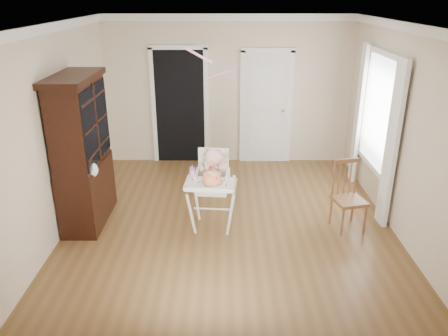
{
  "coord_description": "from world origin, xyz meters",
  "views": [
    {
      "loc": [
        -0.06,
        -5.45,
        3.05
      ],
      "look_at": [
        -0.07,
        -0.2,
        0.92
      ],
      "focal_mm": 35.0,
      "sensor_mm": 36.0,
      "label": 1
    }
  ],
  "objects_px": {
    "cake": "(212,178)",
    "china_cabinet": "(83,152)",
    "dining_chair": "(348,198)",
    "high_chair": "(212,181)",
    "sippy_cup": "(192,172)"
  },
  "relations": [
    {
      "from": "sippy_cup",
      "to": "china_cabinet",
      "type": "xyz_separation_m",
      "value": [
        -1.5,
        0.28,
        0.18
      ]
    },
    {
      "from": "china_cabinet",
      "to": "cake",
      "type": "bearing_deg",
      "value": -14.18
    },
    {
      "from": "high_chair",
      "to": "sippy_cup",
      "type": "distance_m",
      "value": 0.32
    },
    {
      "from": "cake",
      "to": "sippy_cup",
      "type": "xyz_separation_m",
      "value": [
        -0.26,
        0.17,
        0.01
      ]
    },
    {
      "from": "dining_chair",
      "to": "high_chair",
      "type": "bearing_deg",
      "value": 166.03
    },
    {
      "from": "sippy_cup",
      "to": "china_cabinet",
      "type": "relative_size",
      "value": 0.09
    },
    {
      "from": "china_cabinet",
      "to": "dining_chair",
      "type": "bearing_deg",
      "value": -3.18
    },
    {
      "from": "cake",
      "to": "china_cabinet",
      "type": "relative_size",
      "value": 0.14
    },
    {
      "from": "cake",
      "to": "dining_chair",
      "type": "distance_m",
      "value": 1.9
    },
    {
      "from": "china_cabinet",
      "to": "high_chair",
      "type": "bearing_deg",
      "value": -6.38
    },
    {
      "from": "high_chair",
      "to": "sippy_cup",
      "type": "xyz_separation_m",
      "value": [
        -0.26,
        -0.08,
        0.17
      ]
    },
    {
      "from": "dining_chair",
      "to": "china_cabinet",
      "type": "bearing_deg",
      "value": 162.97
    },
    {
      "from": "high_chair",
      "to": "dining_chair",
      "type": "relative_size",
      "value": 1.16
    },
    {
      "from": "high_chair",
      "to": "dining_chair",
      "type": "distance_m",
      "value": 1.86
    },
    {
      "from": "china_cabinet",
      "to": "dining_chair",
      "type": "xyz_separation_m",
      "value": [
        3.6,
        -0.2,
        -0.59
      ]
    }
  ]
}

